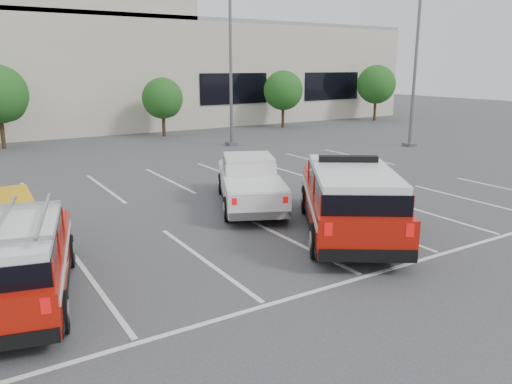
% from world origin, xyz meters
% --- Properties ---
extents(ground, '(120.00, 120.00, 0.00)m').
position_xyz_m(ground, '(0.00, 0.00, 0.00)').
color(ground, '#39393C').
rests_on(ground, ground).
extents(stall_markings, '(23.00, 15.00, 0.01)m').
position_xyz_m(stall_markings, '(0.00, 4.50, 0.01)').
color(stall_markings, silver).
rests_on(stall_markings, ground).
extents(convention_building, '(60.00, 16.99, 13.20)m').
position_xyz_m(convention_building, '(0.18, 31.86, 4.72)').
color(convention_building, beige).
rests_on(convention_building, ground).
extents(tree_mid_left, '(3.37, 3.37, 4.85)m').
position_xyz_m(tree_mid_left, '(-4.91, 22.05, 3.04)').
color(tree_mid_left, '#3F2B19').
rests_on(tree_mid_left, ground).
extents(tree_mid_right, '(2.77, 2.77, 3.99)m').
position_xyz_m(tree_mid_right, '(5.09, 22.05, 2.50)').
color(tree_mid_right, '#3F2B19').
rests_on(tree_mid_right, ground).
extents(tree_right, '(3.07, 3.07, 4.42)m').
position_xyz_m(tree_right, '(15.09, 22.05, 2.77)').
color(tree_right, '#3F2B19').
rests_on(tree_right, ground).
extents(tree_far_right, '(3.37, 3.37, 4.85)m').
position_xyz_m(tree_far_right, '(25.09, 22.05, 3.04)').
color(tree_far_right, '#3F2B19').
rests_on(tree_far_right, ground).
extents(light_pole_mid, '(0.90, 0.60, 10.24)m').
position_xyz_m(light_pole_mid, '(7.00, 16.00, 5.19)').
color(light_pole_mid, '#59595E').
rests_on(light_pole_mid, ground).
extents(light_pole_right, '(0.90, 0.60, 10.24)m').
position_xyz_m(light_pole_right, '(16.00, 10.00, 5.19)').
color(light_pole_right, '#59595E').
rests_on(light_pole_right, ground).
extents(fire_chief_suv, '(5.39, 6.49, 2.21)m').
position_xyz_m(fire_chief_suv, '(1.71, -0.37, 0.90)').
color(fire_chief_suv, '#A61208').
rests_on(fire_chief_suv, ground).
extents(white_pickup, '(4.01, 5.75, 1.68)m').
position_xyz_m(white_pickup, '(0.93, 3.81, 0.67)').
color(white_pickup, silver).
rests_on(white_pickup, ground).
extents(ladder_suv, '(3.13, 5.37, 1.99)m').
position_xyz_m(ladder_suv, '(-6.96, -0.08, 0.80)').
color(ladder_suv, '#A61208').
rests_on(ladder_suv, ground).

